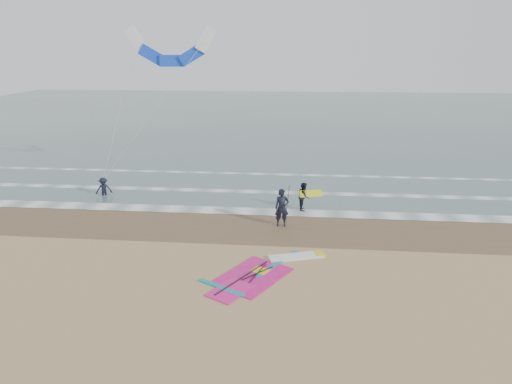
# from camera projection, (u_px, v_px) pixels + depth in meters

# --- Properties ---
(ground) EXTENTS (120.00, 120.00, 0.00)m
(ground) POSITION_uv_depth(u_px,v_px,m) (272.00, 282.00, 18.23)
(ground) COLOR tan
(ground) RESTS_ON ground
(sea_water) EXTENTS (120.00, 80.00, 0.02)m
(sea_water) POSITION_uv_depth(u_px,v_px,m) (293.00, 116.00, 63.85)
(sea_water) COLOR #47605E
(sea_water) RESTS_ON ground
(wet_sand_band) EXTENTS (120.00, 5.00, 0.01)m
(wet_sand_band) POSITION_uv_depth(u_px,v_px,m) (279.00, 227.00, 23.93)
(wet_sand_band) COLOR brown
(wet_sand_band) RESTS_ON ground
(foam_waterline) EXTENTS (120.00, 9.15, 0.02)m
(foam_waterline) POSITION_uv_depth(u_px,v_px,m) (282.00, 200.00, 28.14)
(foam_waterline) COLOR white
(foam_waterline) RESTS_ON ground
(windsurf_rig) EXTENTS (5.25, 4.97, 0.13)m
(windsurf_rig) POSITION_uv_depth(u_px,v_px,m) (266.00, 271.00, 19.09)
(windsurf_rig) COLOR white
(windsurf_rig) RESTS_ON ground
(person_standing) EXTENTS (0.80, 0.58, 2.02)m
(person_standing) POSITION_uv_depth(u_px,v_px,m) (282.00, 208.00, 23.77)
(person_standing) COLOR black
(person_standing) RESTS_ON ground
(person_walking) EXTENTS (0.65, 0.82, 1.64)m
(person_walking) POSITION_uv_depth(u_px,v_px,m) (304.00, 196.00, 26.26)
(person_walking) COLOR black
(person_walking) RESTS_ON ground
(person_wading) EXTENTS (1.15, 0.90, 1.56)m
(person_wading) POSITION_uv_depth(u_px,v_px,m) (103.00, 184.00, 28.78)
(person_wading) COLOR black
(person_wading) RESTS_ON ground
(held_pole) EXTENTS (0.17, 0.86, 1.82)m
(held_pole) POSITION_uv_depth(u_px,v_px,m) (288.00, 199.00, 23.60)
(held_pole) COLOR black
(held_pole) RESTS_ON ground
(carried_kiteboard) EXTENTS (1.30, 0.51, 0.39)m
(carried_kiteboard) POSITION_uv_depth(u_px,v_px,m) (311.00, 193.00, 26.06)
(carried_kiteboard) COLOR yellow
(carried_kiteboard) RESTS_ON ground
(surf_kite) EXTENTS (6.89, 3.71, 9.41)m
(surf_kite) POSITION_uv_depth(u_px,v_px,m) (171.00, 50.00, 29.38)
(surf_kite) COLOR white
(surf_kite) RESTS_ON ground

